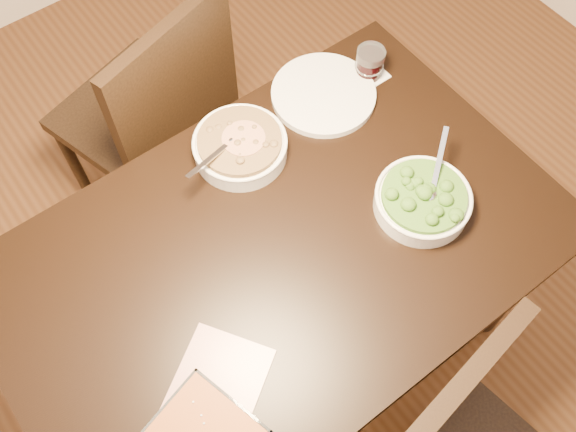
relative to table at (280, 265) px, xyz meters
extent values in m
plane|color=#4C2B15|center=(0.00, 0.00, -0.65)|extent=(4.00, 4.00, 0.00)
cube|color=black|center=(0.00, 0.00, 0.08)|extent=(1.40, 0.90, 0.04)
cube|color=black|center=(0.00, 0.00, 0.01)|extent=(1.26, 0.76, 0.08)
cylinder|color=black|center=(0.62, -0.37, -0.30)|extent=(0.07, 0.07, 0.71)
cylinder|color=black|center=(-0.62, 0.37, -0.30)|extent=(0.07, 0.07, 0.71)
cylinder|color=black|center=(0.62, 0.37, -0.30)|extent=(0.07, 0.07, 0.71)
cube|color=#A72F33|center=(-0.32, -0.19, 0.10)|extent=(0.32, 0.30, 0.01)
cube|color=white|center=(0.54, 0.30, 0.10)|extent=(0.10, 0.10, 0.00)
cylinder|color=white|center=(0.09, 0.29, 0.12)|extent=(0.25, 0.25, 0.05)
torus|color=white|center=(0.09, 0.29, 0.15)|extent=(0.25, 0.25, 0.01)
cylinder|color=#34200E|center=(0.09, 0.29, 0.15)|extent=(0.22, 0.22, 0.02)
cube|color=silver|center=(0.02, 0.27, 0.17)|extent=(0.15, 0.06, 0.05)
cylinder|color=maroon|center=(0.10, 0.29, 0.16)|extent=(0.11, 0.11, 0.00)
cylinder|color=white|center=(0.36, -0.12, 0.12)|extent=(0.24, 0.24, 0.05)
torus|color=white|center=(0.36, -0.12, 0.15)|extent=(0.25, 0.25, 0.01)
cylinder|color=#245313|center=(0.36, -0.12, 0.15)|extent=(0.22, 0.22, 0.02)
cube|color=silver|center=(0.42, -0.07, 0.16)|extent=(0.13, 0.11, 0.05)
cube|color=silver|center=(-0.47, -0.18, 0.12)|extent=(0.29, 0.08, 0.04)
cube|color=silver|center=(-0.31, -0.25, 0.12)|extent=(0.06, 0.21, 0.04)
cylinder|color=black|center=(0.54, 0.30, 0.13)|extent=(0.07, 0.07, 0.07)
cylinder|color=silver|center=(0.54, 0.30, 0.18)|extent=(0.08, 0.08, 0.02)
cylinder|color=silver|center=(0.39, 0.31, 0.11)|extent=(0.30, 0.30, 0.02)
cylinder|color=black|center=(0.23, -0.51, -0.43)|extent=(0.04, 0.04, 0.46)
cube|color=black|center=(0.02, -0.52, 0.09)|extent=(0.47, 0.10, 0.50)
cube|color=black|center=(0.00, 0.79, -0.18)|extent=(0.57, 0.57, 0.04)
cylinder|color=black|center=(0.14, 1.04, -0.43)|extent=(0.04, 0.04, 0.45)
cylinder|color=black|center=(0.25, 0.65, -0.43)|extent=(0.04, 0.04, 0.45)
cylinder|color=black|center=(-0.25, 0.93, -0.43)|extent=(0.04, 0.04, 0.45)
cylinder|color=black|center=(-0.14, 0.54, -0.43)|extent=(0.04, 0.04, 0.45)
cube|color=black|center=(0.06, 0.58, 0.09)|extent=(0.46, 0.16, 0.50)
camera|label=1|loc=(-0.40, -0.57, 1.52)|focal=40.00mm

